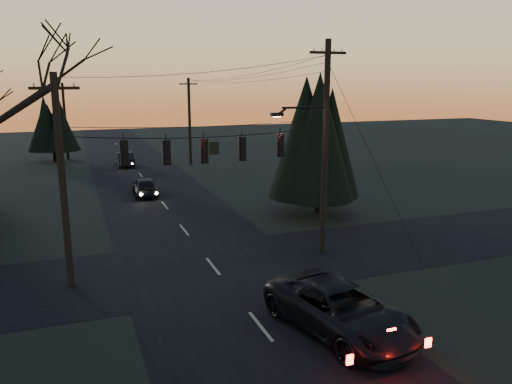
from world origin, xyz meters
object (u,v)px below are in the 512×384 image
object	(u,v)px
sedan_oncoming_b	(125,159)
utility_pole_right	(322,252)
sedan_oncoming_a	(145,187)
utility_pole_far_r	(191,165)
evergreen_right	(319,144)
utility_pole_far_l	(68,159)
suv_near	(340,310)
utility_pole_left	(71,285)

from	to	relation	value
sedan_oncoming_b	utility_pole_right	bearing A→B (deg)	101.59
sedan_oncoming_a	sedan_oncoming_b	xyz separation A→B (m)	(0.00, 13.75, 0.03)
utility_pole_far_r	evergreen_right	size ratio (longest dim) A/B	1.12
utility_pole_right	utility_pole_far_l	distance (m)	37.79
suv_near	utility_pole_far_r	bearing A→B (deg)	72.67
utility_pole_left	sedan_oncoming_a	bearing A→B (deg)	71.46
utility_pole_right	sedan_oncoming_a	world-z (taller)	utility_pole_right
utility_pole_right	sedan_oncoming_b	distance (m)	29.93
evergreen_right	utility_pole_right	bearing A→B (deg)	-115.34
suv_near	utility_pole_far_l	bearing A→B (deg)	88.72
sedan_oncoming_a	evergreen_right	bearing A→B (deg)	139.94
utility_pole_left	evergreen_right	xyz separation A→B (m)	(14.74, 6.84, 4.38)
utility_pole_left	sedan_oncoming_b	xyz separation A→B (m)	(5.20, 29.25, 0.70)
evergreen_right	utility_pole_far_l	bearing A→B (deg)	116.82
suv_near	sedan_oncoming_b	distance (m)	36.64
utility_pole_far_l	evergreen_right	distance (m)	32.96
evergreen_right	suv_near	size ratio (longest dim) A/B	1.31
suv_near	evergreen_right	bearing A→B (deg)	53.34
utility_pole_left	sedan_oncoming_a	xyz separation A→B (m)	(5.20, 15.51, 0.67)
utility_pole_far_r	suv_near	size ratio (longest dim) A/B	1.47
utility_pole_far_r	utility_pole_far_l	bearing A→B (deg)	145.18
utility_pole_right	utility_pole_far_r	size ratio (longest dim) A/B	1.18
utility_pole_far_l	suv_near	size ratio (longest dim) A/B	1.38
utility_pole_far_l	evergreen_right	size ratio (longest dim) A/B	1.06
utility_pole_right	utility_pole_far_r	bearing A→B (deg)	90.00
evergreen_right	sedan_oncoming_a	bearing A→B (deg)	137.76
utility_pole_far_r	sedan_oncoming_a	xyz separation A→B (m)	(-6.30, -12.49, 0.67)
utility_pole_left	utility_pole_far_l	world-z (taller)	utility_pole_left
utility_pole_far_l	sedan_oncoming_a	xyz separation A→B (m)	(5.20, -20.49, 0.67)
evergreen_right	sedan_oncoming_b	distance (m)	24.63
utility_pole_far_l	suv_near	bearing A→B (deg)	-79.11
utility_pole_left	evergreen_right	size ratio (longest dim) A/B	1.12
sedan_oncoming_b	sedan_oncoming_a	bearing A→B (deg)	89.43
utility_pole_right	suv_near	world-z (taller)	utility_pole_right
utility_pole_far_l	sedan_oncoming_b	size ratio (longest dim) A/B	1.89
sedan_oncoming_b	utility_pole_left	bearing A→B (deg)	79.35
utility_pole_far_l	utility_pole_left	bearing A→B (deg)	-90.00
utility_pole_right	sedan_oncoming_a	xyz separation A→B (m)	(-6.30, 15.51, 0.67)
utility_pole_right	utility_pole_far_l	xyz separation A→B (m)	(-11.50, 36.00, 0.00)
utility_pole_right	suv_near	distance (m)	7.96
utility_pole_right	evergreen_right	bearing A→B (deg)	64.66
utility_pole_right	suv_near	xyz separation A→B (m)	(-3.18, -7.25, 0.81)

